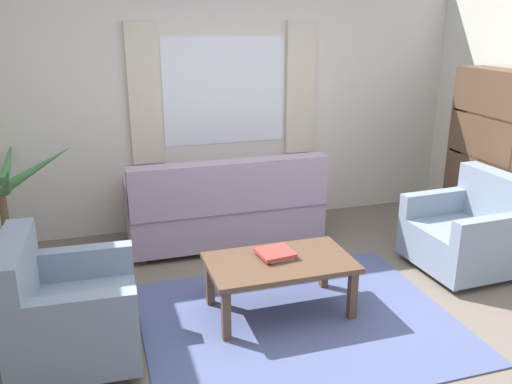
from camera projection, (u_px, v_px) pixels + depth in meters
name	position (u px, v px, depth m)	size (l,w,h in m)	color
ground_plane	(299.00, 322.00, 4.06)	(6.24, 6.24, 0.00)	#6B6056
wall_back	(224.00, 105.00, 5.71)	(5.32, 0.12, 2.60)	silver
window_with_curtains	(225.00, 91.00, 5.58)	(1.98, 0.07, 1.40)	white
area_rug	(299.00, 321.00, 4.06)	(2.30, 1.88, 0.01)	#4C5684
couch	(225.00, 209.00, 5.36)	(1.90, 0.82, 0.92)	#998499
armchair_left	(65.00, 311.00, 3.53)	(0.85, 0.87, 0.88)	gray
armchair_right	(469.00, 232.00, 4.82)	(0.85, 0.87, 0.88)	gray
coffee_table	(280.00, 267.00, 4.09)	(1.10, 0.64, 0.44)	brown
book_stack_on_table	(276.00, 253.00, 4.13)	(0.29, 0.29, 0.05)	beige
potted_plant	(6.00, 217.00, 4.82)	(1.15, 1.18, 1.15)	#B7B2A8
bookshelf	(489.00, 156.00, 5.28)	(0.30, 0.94, 1.72)	brown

